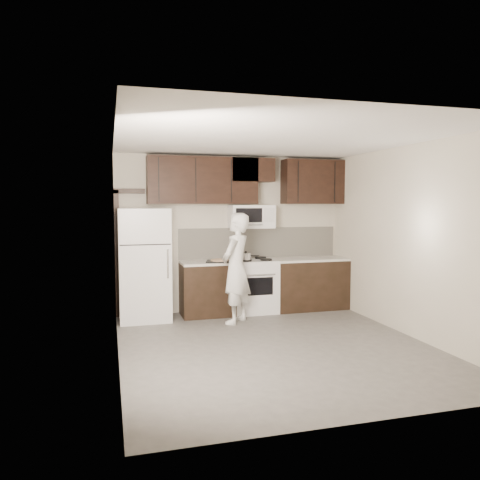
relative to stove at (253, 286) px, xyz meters
name	(u,v)px	position (x,y,z in m)	size (l,w,h in m)	color
floor	(275,346)	(-0.30, -1.94, -0.46)	(4.50, 4.50, 0.00)	#504E4B
back_wall	(232,234)	(-0.30, 0.31, 0.89)	(4.00, 4.00, 0.00)	#B8AF9C
ceiling	(276,139)	(-0.30, -1.94, 2.24)	(4.50, 4.50, 0.00)	white
counter_run	(270,285)	(0.30, 0.00, 0.00)	(2.95, 0.64, 0.91)	black
stove	(253,286)	(0.00, 0.00, 0.00)	(0.76, 0.66, 0.94)	white
backsplash	(259,243)	(0.20, 0.30, 0.72)	(2.90, 0.02, 0.54)	beige
upper_cabinets	(246,180)	(-0.09, 0.14, 1.82)	(3.48, 0.35, 0.78)	black
microwave	(251,217)	(0.00, 0.12, 1.19)	(0.76, 0.42, 0.40)	white
refrigerator	(144,265)	(-1.85, -0.05, 0.44)	(0.80, 0.76, 1.80)	white
door_trim	(120,242)	(-2.22, 0.27, 0.79)	(0.50, 0.08, 2.12)	black
saucepan	(246,257)	(-0.18, -0.15, 0.52)	(0.31, 0.18, 0.17)	silver
baking_tray	(220,261)	(-0.63, -0.15, 0.46)	(0.44, 0.33, 0.02)	black
pizza	(220,260)	(-0.63, -0.15, 0.48)	(0.30, 0.30, 0.02)	beige
person	(236,268)	(-0.48, -0.62, 0.41)	(0.63, 0.41, 1.73)	white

